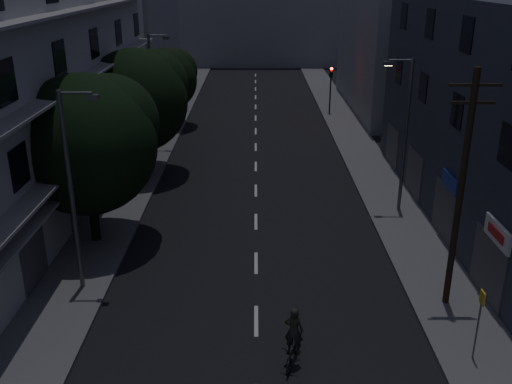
{
  "coord_description": "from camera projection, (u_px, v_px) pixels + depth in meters",
  "views": [
    {
      "loc": [
        -0.03,
        -11.49,
        12.08
      ],
      "look_at": [
        0.0,
        12.0,
        3.0
      ],
      "focal_mm": 40.0,
      "sensor_mm": 36.0,
      "label": 1
    }
  ],
  "objects": [
    {
      "name": "ground",
      "position": [
        256.0,
        164.0,
        38.39
      ],
      "size": [
        160.0,
        160.0,
        0.0
      ],
      "primitive_type": "plane",
      "color": "black",
      "rests_on": "ground"
    },
    {
      "name": "bus_stop_sign",
      "position": [
        480.0,
        313.0,
        18.24
      ],
      "size": [
        0.06,
        0.35,
        2.52
      ],
      "color": "#595B60",
      "rests_on": "sidewalk_right"
    },
    {
      "name": "tree_near",
      "position": [
        87.0,
        139.0,
        25.54
      ],
      "size": [
        6.4,
        6.4,
        7.9
      ],
      "color": "black",
      "rests_on": "sidewalk_left"
    },
    {
      "name": "tree_far",
      "position": [
        166.0,
        77.0,
        46.22
      ],
      "size": [
        5.11,
        5.11,
        6.32
      ],
      "color": "black",
      "rests_on": "sidewalk_left"
    },
    {
      "name": "traffic_signal_far_left",
      "position": [
        182.0,
        80.0,
        50.71
      ],
      "size": [
        0.28,
        0.37,
        4.1
      ],
      "color": "black",
      "rests_on": "sidewalk_left"
    },
    {
      "name": "lane_markings",
      "position": [
        256.0,
        139.0,
        44.22
      ],
      "size": [
        0.15,
        60.5,
        0.01
      ],
      "color": "beige",
      "rests_on": "ground"
    },
    {
      "name": "sidewalk_left",
      "position": [
        145.0,
        163.0,
        38.35
      ],
      "size": [
        3.0,
        90.0,
        0.15
      ],
      "primitive_type": "cube",
      "color": "#565659",
      "rests_on": "ground"
    },
    {
      "name": "street_lamp_right",
      "position": [
        404.0,
        129.0,
        29.17
      ],
      "size": [
        1.51,
        0.25,
        8.0
      ],
      "color": "#515458",
      "rests_on": "sidewalk_right"
    },
    {
      "name": "building_far_left",
      "position": [
        136.0,
        16.0,
        56.94
      ],
      "size": [
        6.0,
        20.0,
        16.0
      ],
      "primitive_type": "cube",
      "color": "slate",
      "rests_on": "ground"
    },
    {
      "name": "utility_pole",
      "position": [
        461.0,
        188.0,
        20.39
      ],
      "size": [
        1.8,
        0.24,
        9.0
      ],
      "color": "black",
      "rests_on": "sidewalk_right"
    },
    {
      "name": "street_lamp_left_near",
      "position": [
        73.0,
        183.0,
        21.58
      ],
      "size": [
        1.51,
        0.25,
        8.0
      ],
      "color": "#515559",
      "rests_on": "sidewalk_left"
    },
    {
      "name": "street_lamp_left_far",
      "position": [
        153.0,
        86.0,
        40.09
      ],
      "size": [
        1.51,
        0.25,
        8.0
      ],
      "color": "#54575B",
      "rests_on": "sidewalk_left"
    },
    {
      "name": "building_far_end",
      "position": [
        255.0,
        27.0,
        78.56
      ],
      "size": [
        24.0,
        8.0,
        10.0
      ],
      "primitive_type": "cube",
      "color": "slate",
      "rests_on": "ground"
    },
    {
      "name": "building_left",
      "position": [
        23.0,
        78.0,
        29.32
      ],
      "size": [
        7.0,
        36.0,
        14.0
      ],
      "color": "#ACACA7",
      "rests_on": "ground"
    },
    {
      "name": "building_far_right",
      "position": [
        387.0,
        38.0,
        51.92
      ],
      "size": [
        6.0,
        20.0,
        13.0
      ],
      "primitive_type": "cube",
      "color": "slate",
      "rests_on": "ground"
    },
    {
      "name": "traffic_signal_far_right",
      "position": [
        331.0,
        80.0,
        50.69
      ],
      "size": [
        0.28,
        0.37,
        4.1
      ],
      "color": "black",
      "rests_on": "sidewalk_right"
    },
    {
      "name": "sidewalk_right",
      "position": [
        367.0,
        163.0,
        38.37
      ],
      "size": [
        3.0,
        90.0,
        0.15
      ],
      "primitive_type": "cube",
      "color": "#565659",
      "rests_on": "ground"
    },
    {
      "name": "cyclist",
      "position": [
        293.0,
        345.0,
        18.54
      ],
      "size": [
        1.04,
        1.79,
        2.15
      ],
      "rotation": [
        0.0,
        0.0,
        -0.28
      ],
      "color": "black",
      "rests_on": "ground"
    },
    {
      "name": "tree_mid",
      "position": [
        137.0,
        97.0,
        34.63
      ],
      "size": [
        6.32,
        6.32,
        7.77
      ],
      "color": "black",
      "rests_on": "sidewalk_left"
    }
  ]
}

